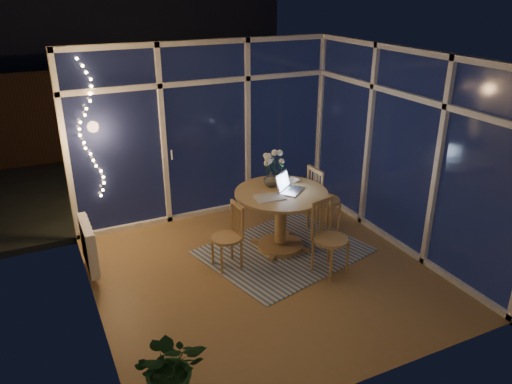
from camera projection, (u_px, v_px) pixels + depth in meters
floor at (266, 273)px, 6.17m from camera, size 4.00×4.00×0.00m
ceiling at (268, 57)px, 5.16m from camera, size 4.00×4.00×0.00m
wall_back at (205, 131)px, 7.32m from camera, size 4.00×0.04×2.60m
wall_front at (378, 255)px, 4.00m from camera, size 4.00×0.04×2.60m
wall_left at (84, 206)px, 4.87m from camera, size 0.04×4.00×2.60m
wall_right at (404, 151)px, 6.46m from camera, size 0.04×4.00×2.60m
window_wall_back at (206, 132)px, 7.29m from camera, size 4.00×0.10×2.60m
window_wall_right at (402, 151)px, 6.44m from camera, size 0.10×4.00×2.60m
radiator at (88, 245)px, 5.99m from camera, size 0.10×0.70×0.58m
fairy_lights at (89, 132)px, 6.48m from camera, size 0.24×0.10×1.85m
garden_patio at (181, 155)px, 10.55m from camera, size 12.00×6.00×0.10m
garden_fence at (148, 108)px, 10.39m from camera, size 11.00×0.08×1.80m
neighbour_roof at (125, 30)px, 12.50m from camera, size 7.00×3.00×2.20m
garden_shrubs at (135, 164)px, 8.50m from camera, size 0.90×0.90×0.90m
rug at (284, 251)px, 6.66m from camera, size 2.33×2.04×0.01m
dining_table at (281, 221)px, 6.58m from camera, size 1.47×1.47×0.82m
chair_left at (226, 236)px, 6.14m from camera, size 0.42×0.42×0.85m
chair_right at (325, 199)px, 7.04m from camera, size 0.48×0.48×1.00m
chair_front at (331, 238)px, 6.00m from camera, size 0.54×0.54×0.95m
laptop at (292, 182)px, 6.39m from camera, size 0.46×0.45×0.26m
flower_vase at (271, 179)px, 6.56m from camera, size 0.25×0.25×0.21m
bowl at (293, 181)px, 6.72m from camera, size 0.18×0.18×0.04m
newspapers at (268, 197)px, 6.25m from camera, size 0.35×0.27×0.01m
phone at (285, 194)px, 6.34m from camera, size 0.12×0.08×0.01m
potted_plant at (172, 375)px, 4.04m from camera, size 0.62×0.56×0.76m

